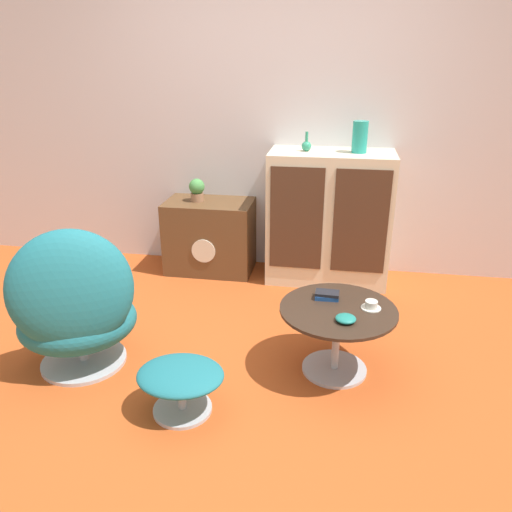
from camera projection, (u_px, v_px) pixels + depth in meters
The scene contains 13 objects.
ground_plane at pixel (236, 370), 3.01m from camera, with size 12.00×12.00×0.00m, color #B74C1E.
wall_back at pixel (275, 115), 4.07m from camera, with size 6.40×0.06×2.60m.
sideboard at pixel (329, 218), 4.04m from camera, with size 0.97×0.49×1.07m.
tv_console at pixel (210, 236), 4.29m from camera, with size 0.73×0.46×0.62m.
egg_chair at pixel (75, 307), 2.87m from camera, with size 0.89×0.86×0.92m.
ottoman at pixel (181, 379), 2.59m from camera, with size 0.46×0.39×0.27m.
coffee_table at pixel (337, 327), 2.90m from camera, with size 0.67×0.67×0.42m.
vase_leftmost at pixel (306, 145), 3.85m from camera, with size 0.08×0.08×0.15m.
vase_inner_left at pixel (360, 137), 3.77m from camera, with size 0.12×0.12×0.24m.
potted_plant at pixel (197, 189), 4.15m from camera, with size 0.13×0.13×0.19m.
teacup at pixel (371, 305), 2.84m from camera, with size 0.11×0.11×0.05m.
book_stack at pixel (327, 295), 2.96m from camera, with size 0.14×0.09×0.04m.
bowl at pixel (346, 319), 2.70m from camera, with size 0.11×0.11×0.04m.
Camera 1 is at (0.54, -2.47, 1.78)m, focal length 35.00 mm.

